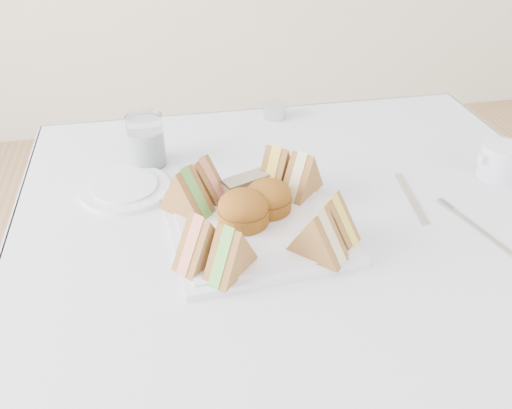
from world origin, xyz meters
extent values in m
cube|color=brown|center=(0.00, 0.00, 0.37)|extent=(0.90, 0.90, 0.74)
cube|color=white|center=(0.00, 0.00, 0.74)|extent=(1.02, 1.02, 0.01)
cube|color=silver|center=(-0.10, 0.02, 0.75)|extent=(0.31, 0.31, 0.01)
cylinder|color=brown|center=(-0.12, 0.03, 0.79)|extent=(0.09, 0.09, 0.06)
cylinder|color=brown|center=(-0.07, 0.06, 0.78)|extent=(0.10, 0.10, 0.05)
cube|color=beige|center=(-0.10, 0.11, 0.78)|extent=(0.09, 0.06, 0.04)
cylinder|color=silver|center=(-0.31, 0.19, 0.75)|extent=(0.21, 0.21, 0.01)
cylinder|color=white|center=(-0.27, 0.28, 0.80)|extent=(0.08, 0.08, 0.11)
cylinder|color=#BDBDBD|center=(0.03, 0.45, 0.76)|extent=(0.07, 0.07, 0.03)
cube|color=#BDBDBD|center=(0.20, 0.06, 0.75)|extent=(0.03, 0.17, 0.00)
cube|color=#BDBDBD|center=(0.28, -0.07, 0.75)|extent=(0.05, 0.16, 0.00)
cylinder|color=silver|center=(0.40, 0.10, 0.78)|extent=(0.09, 0.09, 0.07)
camera|label=1|loc=(-0.24, -0.70, 1.29)|focal=38.00mm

